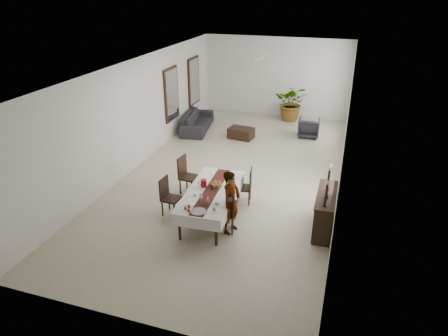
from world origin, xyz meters
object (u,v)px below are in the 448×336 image
red_pitcher (204,183)px  sideboard_body (325,212)px  dining_table_top (211,192)px  sofa (197,121)px  woman (231,202)px

red_pitcher → sideboard_body: bearing=3.7°
dining_table_top → sofa: dining_table_top is taller
sideboard_body → dining_table_top: bearing=-173.1°
red_pitcher → sideboard_body: red_pitcher is taller
dining_table_top → woman: 0.75m
dining_table_top → red_pitcher: bearing=149.0°
red_pitcher → sideboard_body: 2.89m
red_pitcher → woman: woman is taller
dining_table_top → sideboard_body: bearing=3.9°
woman → sideboard_body: (2.00, 0.75, -0.31)m
sideboard_body → sofa: sideboard_body is taller
dining_table_top → sideboard_body: sideboard_body is taller
woman → sofa: size_ratio=0.66×
red_pitcher → sideboard_body: (2.86, 0.19, -0.38)m
sofa → red_pitcher: bearing=-166.3°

